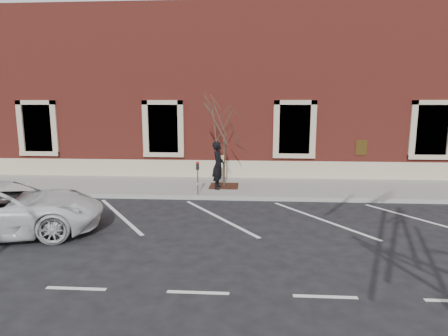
# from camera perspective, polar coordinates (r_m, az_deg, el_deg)

# --- Properties ---
(ground) EXTENTS (120.00, 120.00, 0.00)m
(ground) POSITION_cam_1_polar(r_m,az_deg,el_deg) (14.08, -0.16, -4.83)
(ground) COLOR #28282B
(ground) RESTS_ON ground
(sidewalk_near) EXTENTS (40.00, 3.50, 0.15)m
(sidewalk_near) POSITION_cam_1_polar(r_m,az_deg,el_deg) (15.76, 0.27, -2.95)
(sidewalk_near) COLOR #999890
(sidewalk_near) RESTS_ON ground
(curb_near) EXTENTS (40.00, 0.12, 0.15)m
(curb_near) POSITION_cam_1_polar(r_m,az_deg,el_deg) (14.02, -0.17, -4.59)
(curb_near) COLOR #9E9E99
(curb_near) RESTS_ON ground
(parking_stripes) EXTENTS (28.00, 4.40, 0.01)m
(parking_stripes) POSITION_cam_1_polar(r_m,az_deg,el_deg) (11.97, -0.89, -7.50)
(parking_stripes) COLOR silver
(parking_stripes) RESTS_ON ground
(building_civic) EXTENTS (40.00, 8.62, 8.00)m
(building_civic) POSITION_cam_1_polar(r_m,az_deg,el_deg) (21.35, 1.28, 11.02)
(building_civic) COLOR maroon
(building_civic) RESTS_ON ground
(man) EXTENTS (0.52, 0.74, 1.91)m
(man) POSITION_cam_1_polar(r_m,az_deg,el_deg) (15.02, -0.90, 0.41)
(man) COLOR black
(man) RESTS_ON sidewalk_near
(parking_meter) EXTENTS (0.11, 0.09, 1.26)m
(parking_meter) POSITION_cam_1_polar(r_m,az_deg,el_deg) (14.07, -4.04, -0.60)
(parking_meter) COLOR #595B60
(parking_meter) RESTS_ON sidewalk_near
(tree_grate) EXTENTS (1.18, 1.18, 0.03)m
(tree_grate) POSITION_cam_1_polar(r_m,az_deg,el_deg) (15.61, 0.01, -2.74)
(tree_grate) COLOR #3F1E14
(tree_grate) RESTS_ON sidewalk_near
(sapling) EXTENTS (2.34, 2.34, 3.90)m
(sapling) POSITION_cam_1_polar(r_m,az_deg,el_deg) (15.25, 0.01, 7.25)
(sapling) COLOR #423628
(sapling) RESTS_ON sidewalk_near
(white_truck) EXTENTS (5.73, 3.82, 1.46)m
(white_truck) POSITION_cam_1_polar(r_m,az_deg,el_deg) (11.91, -30.75, -5.39)
(white_truck) COLOR silver
(white_truck) RESTS_ON ground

